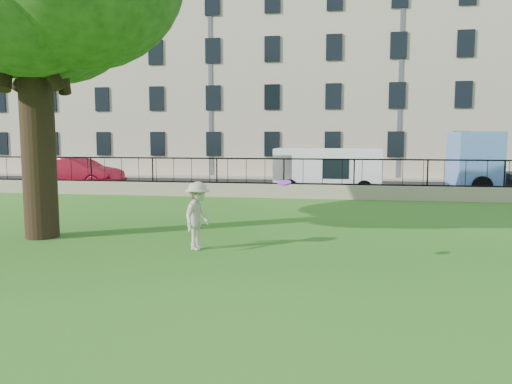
% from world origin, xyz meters
% --- Properties ---
extents(ground, '(120.00, 120.00, 0.00)m').
position_xyz_m(ground, '(0.00, 0.00, 0.00)').
color(ground, '#226B19').
rests_on(ground, ground).
extents(retaining_wall, '(50.00, 0.40, 0.60)m').
position_xyz_m(retaining_wall, '(0.00, 12.00, 0.30)').
color(retaining_wall, tan).
rests_on(retaining_wall, ground).
extents(iron_railing, '(50.00, 0.05, 1.13)m').
position_xyz_m(iron_railing, '(0.00, 12.00, 1.15)').
color(iron_railing, black).
rests_on(iron_railing, retaining_wall).
extents(street, '(60.00, 9.00, 0.01)m').
position_xyz_m(street, '(0.00, 16.70, 0.01)').
color(street, black).
rests_on(street, ground).
extents(sidewalk, '(60.00, 1.40, 0.12)m').
position_xyz_m(sidewalk, '(0.00, 21.90, 0.06)').
color(sidewalk, tan).
rests_on(sidewalk, ground).
extents(building_row, '(56.40, 10.40, 13.80)m').
position_xyz_m(building_row, '(0.00, 27.57, 6.92)').
color(building_row, '#BAA794').
rests_on(building_row, ground).
extents(man, '(0.76, 1.12, 1.60)m').
position_xyz_m(man, '(-0.89, 1.60, 0.80)').
color(man, '#BFB09B').
rests_on(man, ground).
extents(frisbee, '(0.34, 0.34, 0.12)m').
position_xyz_m(frisbee, '(1.30, 0.12, 1.74)').
color(frisbee, '#B42AEF').
extents(red_sedan, '(4.92, 2.22, 1.57)m').
position_xyz_m(red_sedan, '(-11.00, 14.40, 0.78)').
color(red_sedan, maroon).
rests_on(red_sedan, street).
extents(white_van, '(5.01, 2.00, 2.09)m').
position_xyz_m(white_van, '(1.82, 14.40, 1.05)').
color(white_van, white).
rests_on(white_van, street).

